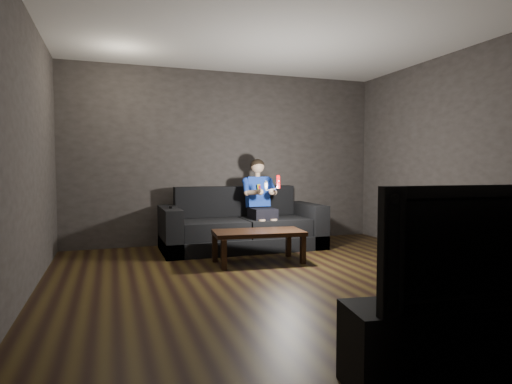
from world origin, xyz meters
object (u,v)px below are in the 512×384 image
object	(u,v)px
child	(260,196)
media_console	(458,343)
sofa	(242,228)
coffee_table	(258,235)

from	to	relation	value
child	media_console	distance (m)	4.15
sofa	media_console	world-z (taller)	sofa
sofa	child	size ratio (longest dim) A/B	1.90
sofa	coffee_table	size ratio (longest dim) A/B	2.01
child	coffee_table	world-z (taller)	child
coffee_table	media_console	distance (m)	3.18
child	coffee_table	bearing A→B (deg)	-110.68
media_console	child	bearing A→B (deg)	94.23
sofa	child	world-z (taller)	child
child	media_console	size ratio (longest dim) A/B	0.97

